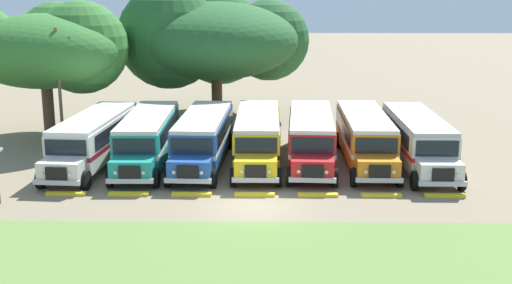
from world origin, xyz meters
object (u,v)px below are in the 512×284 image
at_px(parked_bus_slot_6, 418,138).
at_px(utility_pole, 59,86).
at_px(parked_bus_slot_2, 203,136).
at_px(secondary_tree, 51,48).
at_px(parked_bus_slot_5, 365,136).
at_px(parked_bus_slot_1, 148,136).
at_px(parked_bus_slot_3, 258,136).
at_px(broad_shade_tree, 214,39).
at_px(parked_bus_slot_0, 94,137).
at_px(parked_bus_slot_4, 311,136).

bearing_deg(parked_bus_slot_6, utility_pole, -98.38).
relative_size(parked_bus_slot_2, secondary_tree, 0.98).
xyz_separation_m(parked_bus_slot_5, utility_pole, (-18.74, 2.65, 2.52)).
relative_size(parked_bus_slot_6, secondary_tree, 0.98).
bearing_deg(parked_bus_slot_6, parked_bus_slot_2, -91.33).
relative_size(parked_bus_slot_1, parked_bus_slot_3, 1.00).
bearing_deg(broad_shade_tree, secondary_tree, -146.87).
xyz_separation_m(parked_bus_slot_0, parked_bus_slot_1, (3.08, 0.34, 0.00)).
xyz_separation_m(parked_bus_slot_4, secondary_tree, (-17.16, 6.48, 4.50)).
bearing_deg(utility_pole, parked_bus_slot_4, -9.79).
bearing_deg(secondary_tree, parked_bus_slot_2, -31.78).
xyz_separation_m(parked_bus_slot_2, broad_shade_tree, (-0.39, 13.52, 4.53)).
xyz_separation_m(parked_bus_slot_3, broad_shade_tree, (-3.58, 13.32, 4.53)).
bearing_deg(parked_bus_slot_1, parked_bus_slot_3, 91.64).
bearing_deg(secondary_tree, parked_bus_slot_0, -57.77).
height_order(parked_bus_slot_6, secondary_tree, secondary_tree).
height_order(parked_bus_slot_0, parked_bus_slot_6, same).
xyz_separation_m(parked_bus_slot_0, utility_pole, (-2.88, 3.32, 2.52)).
xyz_separation_m(parked_bus_slot_3, secondary_tree, (-14.01, 6.51, 4.50)).
bearing_deg(parked_bus_slot_4, parked_bus_slot_2, -85.00).
bearing_deg(parked_bus_slot_0, parked_bus_slot_2, 98.30).
height_order(parked_bus_slot_0, parked_bus_slot_4, same).
relative_size(parked_bus_slot_0, broad_shade_tree, 0.76).
height_order(parked_bus_slot_1, broad_shade_tree, broad_shade_tree).
relative_size(parked_bus_slot_1, broad_shade_tree, 0.75).
distance_m(parked_bus_slot_5, parked_bus_slot_6, 3.02).
distance_m(parked_bus_slot_5, broad_shade_tree, 17.16).
height_order(parked_bus_slot_0, parked_bus_slot_2, same).
bearing_deg(parked_bus_slot_5, parked_bus_slot_4, -88.55).
xyz_separation_m(broad_shade_tree, utility_pole, (-8.83, -10.61, -2.01)).
relative_size(parked_bus_slot_2, parked_bus_slot_3, 1.00).
height_order(parked_bus_slot_5, broad_shade_tree, broad_shade_tree).
relative_size(parked_bus_slot_1, parked_bus_slot_4, 1.00).
distance_m(parked_bus_slot_3, parked_bus_slot_6, 9.31).
bearing_deg(utility_pole, parked_bus_slot_3, -12.35).
xyz_separation_m(parked_bus_slot_6, utility_pole, (-21.71, 3.20, 2.52)).
xyz_separation_m(parked_bus_slot_3, parked_bus_slot_6, (9.30, -0.49, 0.00)).
relative_size(parked_bus_slot_1, secondary_tree, 0.98).
xyz_separation_m(parked_bus_slot_0, parked_bus_slot_3, (9.53, 0.60, 0.00)).
xyz_separation_m(parked_bus_slot_1, parked_bus_slot_2, (3.26, 0.07, 0.00)).
distance_m(parked_bus_slot_2, broad_shade_tree, 14.26).
bearing_deg(broad_shade_tree, parked_bus_slot_5, -53.23).
distance_m(parked_bus_slot_2, utility_pole, 9.99).
relative_size(parked_bus_slot_6, utility_pole, 1.41).
bearing_deg(parked_bus_slot_2, broad_shade_tree, -175.66).
height_order(parked_bus_slot_1, parked_bus_slot_2, same).
relative_size(parked_bus_slot_4, secondary_tree, 0.98).
distance_m(parked_bus_slot_4, parked_bus_slot_5, 3.18).
bearing_deg(parked_bus_slot_2, parked_bus_slot_5, 94.24).
distance_m(parked_bus_slot_0, parked_bus_slot_5, 15.87).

